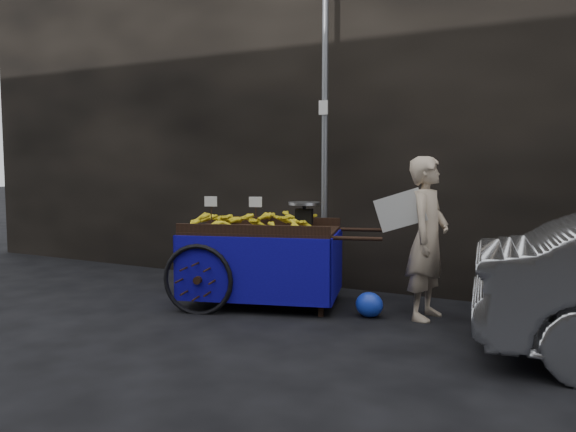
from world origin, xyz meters
The scene contains 6 objects.
ground centered at (0.00, 0.00, 0.00)m, with size 80.00×80.00×0.00m, color black.
building_wall centered at (0.39, 2.60, 2.50)m, with size 13.50×2.00×5.00m.
street_pole centered at (0.30, 1.30, 2.01)m, with size 0.12×0.10×4.00m.
banana_cart centered at (-0.13, 0.32, 0.82)m, with size 2.64×1.72×1.32m.
vendor centered at (1.82, 0.60, 0.88)m, with size 0.79×0.68×1.76m.
plastic_bag centered at (1.26, 0.35, 0.14)m, with size 0.31×0.25×0.28m, color blue.
Camera 1 is at (3.25, -5.40, 1.64)m, focal length 35.00 mm.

